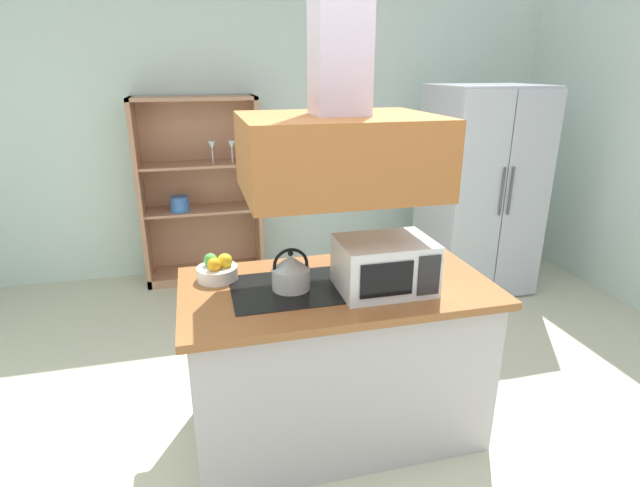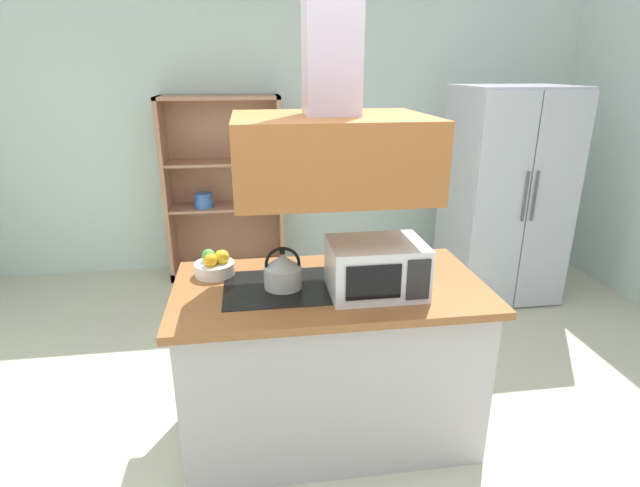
{
  "view_description": "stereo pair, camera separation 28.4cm",
  "coord_description": "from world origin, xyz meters",
  "px_view_note": "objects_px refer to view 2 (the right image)",
  "views": [
    {
      "loc": [
        -0.63,
        -1.91,
        1.96
      ],
      "look_at": [
        0.03,
        0.68,
        1.0
      ],
      "focal_mm": 27.9,
      "sensor_mm": 36.0,
      "label": 1
    },
    {
      "loc": [
        -0.35,
        -1.97,
        1.96
      ],
      "look_at": [
        0.03,
        0.68,
        1.0
      ],
      "focal_mm": 27.9,
      "sensor_mm": 36.0,
      "label": 2
    }
  ],
  "objects_px": {
    "kettle": "(283,271)",
    "microwave": "(376,268)",
    "dish_cabinet": "(225,198)",
    "fruit_bowl": "(215,266)",
    "cutting_board": "(398,260)",
    "refrigerator": "(504,196)"
  },
  "relations": [
    {
      "from": "refrigerator",
      "to": "microwave",
      "type": "bearing_deg",
      "value": -132.58
    },
    {
      "from": "fruit_bowl",
      "to": "microwave",
      "type": "bearing_deg",
      "value": -22.41
    },
    {
      "from": "kettle",
      "to": "microwave",
      "type": "relative_size",
      "value": 0.47
    },
    {
      "from": "dish_cabinet",
      "to": "fruit_bowl",
      "type": "distance_m",
      "value": 2.25
    },
    {
      "from": "kettle",
      "to": "microwave",
      "type": "bearing_deg",
      "value": -14.76
    },
    {
      "from": "refrigerator",
      "to": "kettle",
      "type": "bearing_deg",
      "value": -141.74
    },
    {
      "from": "microwave",
      "to": "fruit_bowl",
      "type": "relative_size",
      "value": 2.17
    },
    {
      "from": "refrigerator",
      "to": "microwave",
      "type": "relative_size",
      "value": 3.94
    },
    {
      "from": "fruit_bowl",
      "to": "refrigerator",
      "type": "bearing_deg",
      "value": 30.26
    },
    {
      "from": "dish_cabinet",
      "to": "cutting_board",
      "type": "height_order",
      "value": "dish_cabinet"
    },
    {
      "from": "dish_cabinet",
      "to": "microwave",
      "type": "bearing_deg",
      "value": -71.91
    },
    {
      "from": "kettle",
      "to": "fruit_bowl",
      "type": "height_order",
      "value": "kettle"
    },
    {
      "from": "microwave",
      "to": "cutting_board",
      "type": "bearing_deg",
      "value": 59.12
    },
    {
      "from": "kettle",
      "to": "refrigerator",
      "type": "bearing_deg",
      "value": 38.26
    },
    {
      "from": "dish_cabinet",
      "to": "refrigerator",
      "type": "bearing_deg",
      "value": -19.47
    },
    {
      "from": "dish_cabinet",
      "to": "fruit_bowl",
      "type": "xyz_separation_m",
      "value": [
        0.04,
        -2.24,
        0.2
      ]
    },
    {
      "from": "refrigerator",
      "to": "fruit_bowl",
      "type": "relative_size",
      "value": 8.56
    },
    {
      "from": "kettle",
      "to": "cutting_board",
      "type": "bearing_deg",
      "value": 21.24
    },
    {
      "from": "dish_cabinet",
      "to": "kettle",
      "type": "height_order",
      "value": "dish_cabinet"
    },
    {
      "from": "dish_cabinet",
      "to": "microwave",
      "type": "distance_m",
      "value": 2.72
    },
    {
      "from": "cutting_board",
      "to": "kettle",
      "type": "bearing_deg",
      "value": -158.76
    },
    {
      "from": "refrigerator",
      "to": "microwave",
      "type": "xyz_separation_m",
      "value": [
        -1.58,
        -1.72,
        0.12
      ]
    }
  ]
}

